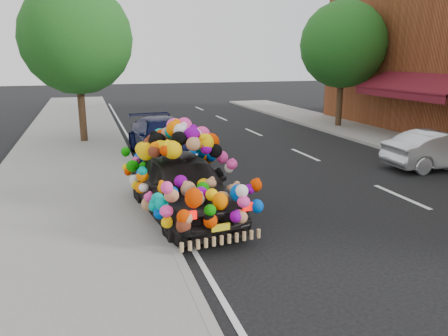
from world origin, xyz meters
name	(u,v)px	position (x,y,z in m)	size (l,w,h in m)	color
ground	(266,212)	(0.00, 0.00, 0.00)	(100.00, 100.00, 0.00)	black
sidewalk	(60,232)	(-4.30, 0.00, 0.06)	(4.00, 60.00, 0.12)	gray
kerb	(160,221)	(-2.35, 0.00, 0.07)	(0.15, 60.00, 0.13)	gray
lane_markings	(401,196)	(3.60, 0.00, 0.01)	(6.00, 50.00, 0.01)	silver
tree_near_sidewalk	(76,38)	(-3.80, 9.50, 4.02)	(4.20, 4.20, 6.13)	#332114
tree_far_b	(343,45)	(8.00, 10.00, 3.89)	(4.00, 4.00, 5.90)	#332114
plush_art_car	(182,170)	(-1.80, 0.31, 1.02)	(2.43, 4.40, 2.02)	black
navy_sedan	(163,138)	(-1.20, 6.16, 0.66)	(1.84, 4.53, 1.31)	black
silver_hatchback	(441,150)	(6.65, 2.03, 0.58)	(1.23, 3.53, 1.16)	#ACAEB4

